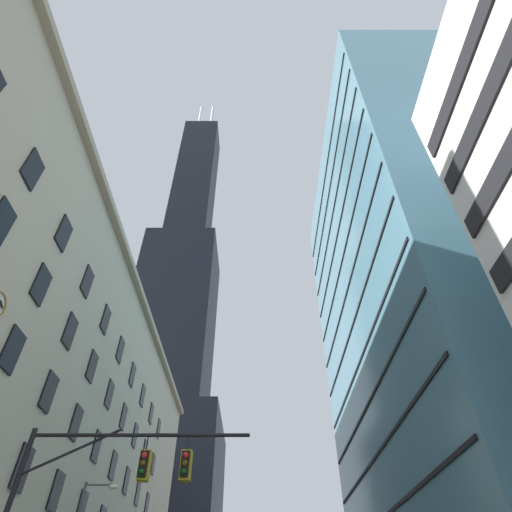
% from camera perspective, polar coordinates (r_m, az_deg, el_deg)
% --- Properties ---
extents(station_building, '(17.22, 62.67, 28.83)m').
position_cam_1_polar(station_building, '(43.54, -30.51, -19.99)').
color(station_building, '#BCAF93').
rests_on(station_building, ground).
extents(dark_skyscraper, '(29.42, 29.42, 181.10)m').
position_cam_1_polar(dark_skyscraper, '(110.97, -12.07, -13.82)').
color(dark_skyscraper, black).
rests_on(dark_skyscraper, ground).
extents(glass_office_midrise, '(16.51, 33.86, 53.18)m').
position_cam_1_polar(glass_office_midrise, '(46.31, 22.61, -6.20)').
color(glass_office_midrise, teal).
rests_on(glass_office_midrise, ground).
extents(traffic_signal_mast, '(8.58, 0.63, 7.53)m').
position_cam_1_polar(traffic_signal_mast, '(17.85, -20.08, -27.99)').
color(traffic_signal_mast, black).
rests_on(traffic_signal_mast, sidewalk_left).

